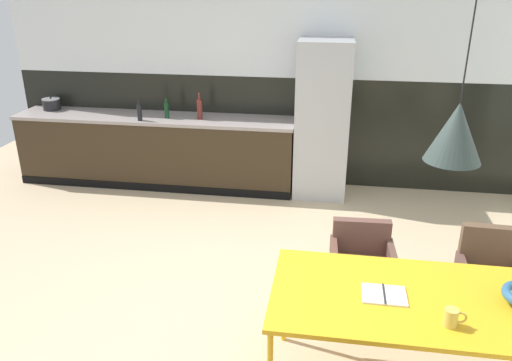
% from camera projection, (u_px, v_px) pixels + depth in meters
% --- Properties ---
extents(ground_plane, '(9.14, 9.14, 0.00)m').
position_uv_depth(ground_plane, '(238.00, 332.00, 3.85)').
color(ground_plane, '#C9B08B').
extents(back_wall_splashback_dark, '(7.03, 0.12, 1.37)m').
position_uv_depth(back_wall_splashback_dark, '(284.00, 130.00, 6.47)').
color(back_wall_splashback_dark, black).
rests_on(back_wall_splashback_dark, ground).
extents(back_wall_panel_upper, '(7.03, 0.12, 1.37)m').
position_uv_depth(back_wall_panel_upper, '(286.00, 19.00, 5.95)').
color(back_wall_panel_upper, silver).
rests_on(back_wall_panel_upper, back_wall_splashback_dark).
extents(kitchen_counter, '(3.56, 0.63, 0.90)m').
position_uv_depth(kitchen_counter, '(157.00, 150.00, 6.47)').
color(kitchen_counter, '#352819').
rests_on(kitchen_counter, ground).
extents(refrigerator_column, '(0.63, 0.60, 1.87)m').
position_uv_depth(refrigerator_column, '(322.00, 120.00, 5.98)').
color(refrigerator_column, '#ADAFB2').
rests_on(refrigerator_column, ground).
extents(dining_table, '(1.88, 0.88, 0.75)m').
position_uv_depth(dining_table, '(428.00, 304.00, 3.01)').
color(dining_table, gold).
rests_on(dining_table, ground).
extents(armchair_head_of_table, '(0.51, 0.49, 0.74)m').
position_uv_depth(armchair_head_of_table, '(362.00, 255.00, 3.94)').
color(armchair_head_of_table, brown).
rests_on(armchair_head_of_table, ground).
extents(armchair_near_window, '(0.51, 0.49, 0.80)m').
position_uv_depth(armchair_near_window, '(492.00, 270.00, 3.75)').
color(armchair_near_window, brown).
rests_on(armchair_near_window, ground).
extents(open_book, '(0.26, 0.21, 0.02)m').
position_uv_depth(open_book, '(384.00, 295.00, 3.02)').
color(open_book, white).
rests_on(open_book, dining_table).
extents(mug_glass_clear, '(0.13, 0.08, 0.11)m').
position_uv_depth(mug_glass_clear, '(452.00, 318.00, 2.74)').
color(mug_glass_clear, gold).
rests_on(mug_glass_clear, dining_table).
extents(cooking_pot, '(0.23, 0.23, 0.17)m').
position_uv_depth(cooking_pot, '(51.00, 104.00, 6.58)').
color(cooking_pot, black).
rests_on(cooking_pot, kitchen_counter).
extents(bottle_wine_green, '(0.06, 0.06, 0.32)m').
position_uv_depth(bottle_wine_green, '(200.00, 109.00, 6.14)').
color(bottle_wine_green, maroon).
rests_on(bottle_wine_green, kitchen_counter).
extents(bottle_oil_tall, '(0.06, 0.06, 0.25)m').
position_uv_depth(bottle_oil_tall, '(167.00, 110.00, 6.18)').
color(bottle_oil_tall, '#0F3319').
rests_on(bottle_oil_tall, kitchen_counter).
extents(bottle_spice_small, '(0.06, 0.06, 0.26)m').
position_uv_depth(bottle_spice_small, '(139.00, 112.00, 6.08)').
color(bottle_spice_small, black).
rests_on(bottle_spice_small, kitchen_counter).
extents(pendant_lamp_over_table_near, '(0.29, 0.29, 1.06)m').
position_uv_depth(pendant_lamp_over_table_near, '(456.00, 132.00, 2.58)').
color(pendant_lamp_over_table_near, black).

